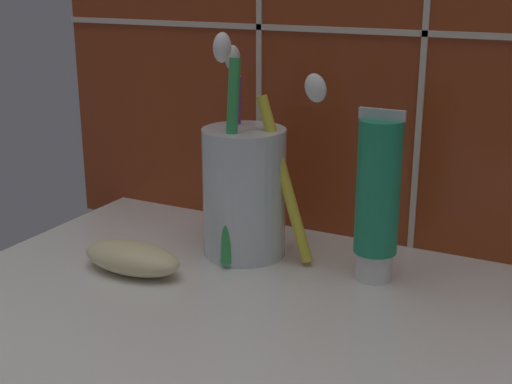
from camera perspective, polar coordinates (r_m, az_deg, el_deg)
The scene contains 4 objects.
sink_counter at distance 49.52cm, azimuth 5.16°, elevation -11.69°, with size 58.85×34.75×2.00cm, color silver.
toothbrush_cup at distance 58.72cm, azimuth -0.90°, elevation 0.34°, with size 11.48×9.56×18.78cm.
toothpaste_tube at distance 54.29cm, azimuth 9.71°, elevation -0.46°, with size 3.48×3.32×13.36cm.
soap_bar at distance 57.32cm, azimuth -9.89°, elevation -5.21°, with size 8.59×4.11×2.46cm, color beige.
Camera 1 is at (15.87, -40.29, 25.02)cm, focal length 50.00 mm.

